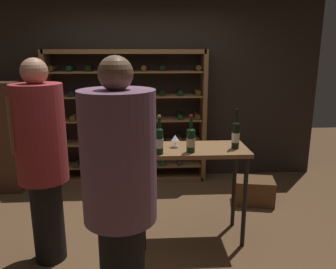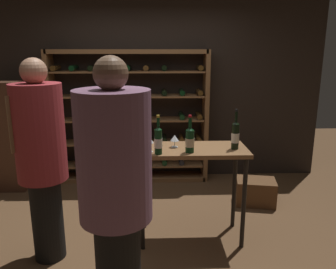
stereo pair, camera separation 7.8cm
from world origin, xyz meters
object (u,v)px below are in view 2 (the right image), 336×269
wine_rack (130,117)px  display_cabinet (8,137)px  wine_bottle_green_slim (158,140)px  person_guest_blue_shirt (115,186)px  wine_bottle_red_label (190,140)px  person_bystander_dark_jacket (41,154)px  tasting_table (192,161)px  wine_bottle_black_capsule (235,135)px  wine_glass_stemmed_center (149,140)px  wine_crate (256,192)px  wine_glass_stemmed_left (175,139)px

wine_rack → display_cabinet: 1.69m
display_cabinet → wine_bottle_green_slim: bearing=-37.4°
person_guest_blue_shirt → wine_bottle_red_label: bearing=-44.1°
person_bystander_dark_jacket → wine_bottle_red_label: person_bystander_dark_jacket is taller
tasting_table → display_cabinet: size_ratio=0.72×
tasting_table → person_guest_blue_shirt: size_ratio=0.58×
wine_rack → wine_bottle_green_slim: size_ratio=6.21×
wine_bottle_green_slim → wine_bottle_black_capsule: 0.76m
display_cabinet → person_bystander_dark_jacket: bearing=-58.7°
wine_bottle_black_capsule → wine_bottle_red_label: bearing=-167.6°
wine_bottle_green_slim → wine_glass_stemmed_center: (-0.08, 0.06, -0.01)m
person_bystander_dark_jacket → wine_crate: (2.27, 1.06, -0.86)m
wine_rack → tasting_table: size_ratio=2.10×
wine_glass_stemmed_center → person_bystander_dark_jacket: bearing=-169.3°
wine_bottle_green_slim → wine_glass_stemmed_center: wine_bottle_green_slim is taller
person_bystander_dark_jacket → wine_bottle_red_label: (1.33, 0.15, 0.08)m
person_guest_blue_shirt → wine_bottle_black_capsule: (1.04, 1.03, 0.08)m
wine_crate → wine_glass_stemmed_center: 1.84m
wine_rack → person_bystander_dark_jacket: bearing=-107.7°
wine_bottle_green_slim → tasting_table: bearing=29.1°
wine_glass_stemmed_left → wine_rack: bearing=109.2°
wine_bottle_red_label → wine_rack: bearing=111.2°
tasting_table → wine_bottle_black_capsule: wine_bottle_black_capsule is taller
wine_crate → wine_bottle_green_slim: wine_bottle_green_slim is taller
wine_rack → display_cabinet: bearing=-170.6°
display_cabinet → wine_glass_stemmed_center: display_cabinet is taller
wine_rack → wine_glass_stemmed_left: 1.73m
person_guest_blue_shirt → display_cabinet: person_guest_blue_shirt is taller
wine_bottle_red_label → tasting_table: bearing=75.9°
tasting_table → wine_bottle_green_slim: size_ratio=2.96×
wine_bottle_black_capsule → wine_glass_stemmed_center: (-0.83, -0.08, -0.02)m
wine_bottle_red_label → wine_glass_stemmed_left: 0.22m
tasting_table → person_bystander_dark_jacket: size_ratio=0.59×
display_cabinet → wine_bottle_red_label: bearing=-33.0°
wine_bottle_black_capsule → wine_glass_stemmed_center: bearing=-174.8°
wine_rack → wine_glass_stemmed_center: (0.32, -1.78, 0.13)m
person_guest_blue_shirt → wine_bottle_black_capsule: 1.46m
wine_bottle_green_slim → wine_bottle_black_capsule: (0.74, 0.14, 0.01)m
wine_bottle_black_capsule → tasting_table: bearing=173.8°
wine_crate → wine_bottle_green_slim: size_ratio=1.31×
wine_glass_stemmed_center → wine_bottle_black_capsule: bearing=5.2°
display_cabinet → wine_glass_stemmed_left: 2.62m
person_bystander_dark_jacket → wine_glass_stemmed_left: person_bystander_dark_jacket is taller
person_bystander_dark_jacket → wine_crate: bearing=-26.4°
wine_crate → display_cabinet: bearing=169.3°
person_bystander_dark_jacket → display_cabinet: bearing=69.8°
person_bystander_dark_jacket → person_guest_blue_shirt: (0.74, -0.77, 0.01)m
person_guest_blue_shirt → wine_crate: size_ratio=3.92×
wine_rack → wine_bottle_black_capsule: 2.06m
person_bystander_dark_jacket → tasting_table: bearing=-39.1°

